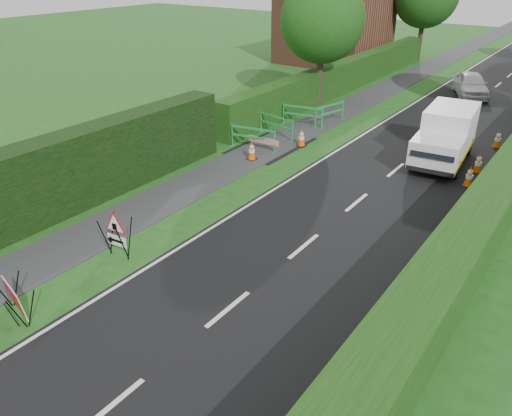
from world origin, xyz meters
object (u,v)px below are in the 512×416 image
Objects in this scene: red_rect_sign at (15,299)px; works_van at (446,135)px; triangle_sign at (115,231)px; hatchback_car at (471,84)px.

red_rect_sign is 16.34m from works_van.
works_van reaches higher than triangle_sign.
hatchback_car is (2.97, 27.11, 0.17)m from red_rect_sign.
red_rect_sign is 27.27m from hatchback_car.
works_van is at bearing -105.40° from hatchback_car.
works_van is 11.70m from hatchback_car.
works_van is 1.18× the size of hatchback_car.
red_rect_sign is 0.29× the size of hatchback_car.
hatchback_car is (3.12, 24.04, -0.14)m from triangle_sign.
red_rect_sign is at bearing -121.20° from hatchback_car.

